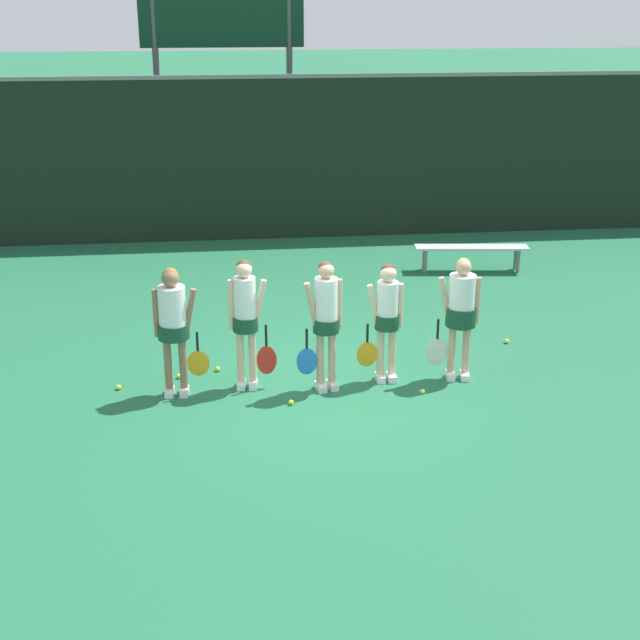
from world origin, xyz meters
name	(u,v)px	position (x,y,z in m)	size (l,w,h in m)	color
ground_plane	(324,385)	(0.00, 0.00, 0.00)	(140.00, 140.00, 0.00)	#216642
fence_windscreen	(281,158)	(0.00, 7.56, 1.70)	(60.00, 0.08, 3.37)	black
scoreboard	(222,29)	(-1.10, 9.45, 4.16)	(3.53, 0.15, 5.38)	#515156
bench_courtside	(471,250)	(3.33, 4.79, 0.42)	(2.13, 0.60, 0.48)	#B2B2B7
player_0	(173,320)	(-1.93, -0.05, 1.03)	(0.68, 0.40, 1.71)	#8C664C
player_1	(246,314)	(-1.01, 0.07, 1.03)	(0.61, 0.33, 1.75)	beige
player_2	(326,315)	(0.00, -0.10, 1.03)	(0.61, 0.35, 1.75)	tan
player_3	(387,313)	(0.84, 0.09, 0.96)	(0.61, 0.33, 1.63)	beige
player_4	(461,309)	(1.82, 0.04, 1.00)	(0.69, 0.41, 1.69)	tan
tennis_ball_0	(179,376)	(-1.93, 0.44, 0.03)	(0.07, 0.07, 0.07)	#CCE033
tennis_ball_1	(507,341)	(2.88, 1.18, 0.04)	(0.07, 0.07, 0.07)	#CCE033
tennis_ball_2	(119,387)	(-2.71, 0.17, 0.04)	(0.07, 0.07, 0.07)	#CCE033
tennis_ball_3	(422,391)	(1.24, -0.41, 0.03)	(0.07, 0.07, 0.07)	#CCE033
tennis_ball_4	(291,402)	(-0.49, -0.55, 0.03)	(0.07, 0.07, 0.07)	#CCE033
tennis_ball_5	(218,369)	(-1.41, 0.63, 0.04)	(0.07, 0.07, 0.07)	#CCE033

